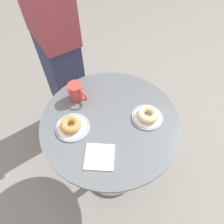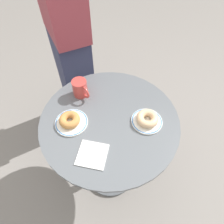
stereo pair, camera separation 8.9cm
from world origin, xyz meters
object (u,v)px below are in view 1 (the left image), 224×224
Objects in this scene: paper_napkin at (99,157)px; donut_glazed at (148,114)px; cafe_table at (110,142)px; coffee_mug at (77,92)px; plate_right at (147,117)px; plate_left at (73,127)px; donut_old_fashioned at (71,125)px; person_figure at (56,47)px.

donut_glazed is at bearing 36.95° from paper_napkin.
cafe_table is 0.39m from coffee_mug.
plate_right is at bearing -25.72° from coffee_mug.
paper_napkin is at bearing -143.05° from donut_glazed.
donut_old_fashioned is at bearing 178.16° from plate_left.
coffee_mug is (0.03, 0.21, 0.02)m from donut_old_fashioned.
cafe_table is 6.91× the size of donut_old_fashioned.
plate_left is (-0.20, -0.04, 0.26)m from cafe_table.
cafe_table is at bearing -44.14° from coffee_mug.
coffee_mug is 0.07× the size of person_figure.
paper_napkin is at bearing -52.41° from donut_old_fashioned.
plate_right is at bearing 0.00° from donut_glazed.
donut_glazed is (0.00, 0.00, 0.03)m from plate_right.
person_figure is at bearing 130.50° from plate_right.
paper_napkin is at bearing -72.88° from person_figure.
paper_napkin is 0.08× the size of person_figure.
coffee_mug is at bearing 105.53° from paper_napkin.
donut_glazed is (0.40, 0.03, 0.03)m from plate_left.
donut_old_fashioned is 0.94× the size of donut_glazed.
plate_right is 1.41× the size of donut_glazed.
donut_glazed is (0.41, 0.03, 0.00)m from donut_old_fashioned.
paper_napkin is 1.25× the size of coffee_mug.
coffee_mug reaches higher than cafe_table.
plate_right is 0.03m from donut_glazed.
paper_napkin is at bearing -53.60° from plate_left.
coffee_mug is at bearing 135.86° from cafe_table.
cafe_table is 0.45× the size of person_figure.
plate_left is 0.40m from donut_glazed.
person_figure reaches higher than plate_left.
donut_old_fashioned is 0.07× the size of person_figure.
plate_left is 1.57× the size of coffee_mug.
plate_left is 0.10× the size of person_figure.
plate_left reaches higher than paper_napkin.
plate_left is at bearing -176.19° from plate_right.
donut_glazed is 1.06× the size of coffee_mug.
person_figure is (-0.52, 0.61, 0.04)m from donut_glazed.
person_figure is at bearing 100.69° from plate_left.
donut_old_fashioned is 0.22m from paper_napkin.
coffee_mug is (-0.11, 0.38, 0.05)m from paper_napkin.
plate_left is 1.05× the size of plate_right.
person_figure is at bearing 100.19° from donut_old_fashioned.
person_figure is (-0.32, 0.60, 0.32)m from cafe_table.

